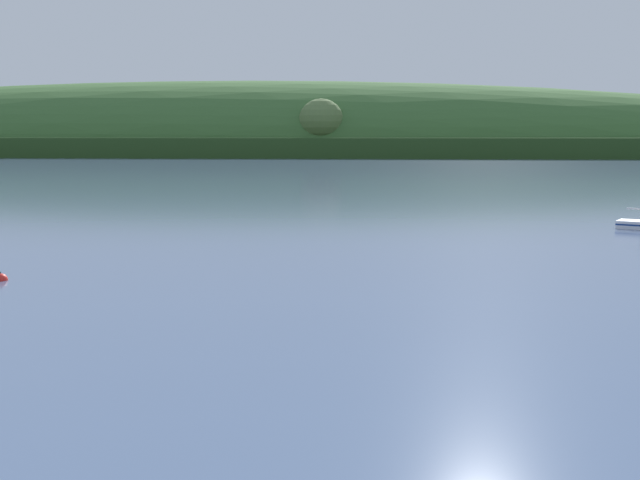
# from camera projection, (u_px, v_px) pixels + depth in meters

# --- Properties ---
(far_shoreline_hill) EXTENTS (538.60, 102.00, 46.34)m
(far_shoreline_hill) POSITION_uv_depth(u_px,v_px,m) (234.00, 153.00, 262.66)
(far_shoreline_hill) COLOR #27431B
(far_shoreline_hill) RESTS_ON ground
(mooring_buoy_midchannel) EXTENTS (0.61, 0.61, 0.69)m
(mooring_buoy_midchannel) POSITION_uv_depth(u_px,v_px,m) (1.00, 280.00, 36.25)
(mooring_buoy_midchannel) COLOR red
(mooring_buoy_midchannel) RESTS_ON ground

